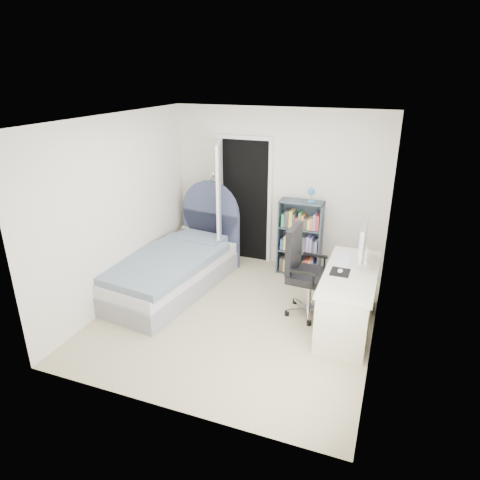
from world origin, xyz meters
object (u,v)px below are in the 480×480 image
(bookcase, at_px, (300,241))
(desk, at_px, (349,296))
(floor_lamp, at_px, (213,225))
(office_chair, at_px, (303,267))
(bed, at_px, (175,267))
(nightstand, at_px, (190,236))

(bookcase, distance_m, desk, 1.57)
(floor_lamp, relative_size, office_chair, 1.29)
(bed, relative_size, desk, 1.54)
(floor_lamp, bearing_deg, desk, -27.64)
(desk, relative_size, office_chair, 1.29)
(bed, height_order, floor_lamp, floor_lamp)
(bookcase, height_order, desk, bookcase)
(floor_lamp, distance_m, bookcase, 1.46)
(desk, xyz_separation_m, office_chair, (-0.61, 0.12, 0.24))
(floor_lamp, bearing_deg, nightstand, 176.91)
(nightstand, bearing_deg, office_chair, -27.25)
(bed, relative_size, floor_lamp, 1.54)
(nightstand, relative_size, floor_lamp, 0.36)
(bookcase, bearing_deg, floor_lamp, -178.87)
(nightstand, bearing_deg, bookcase, 0.12)
(bed, height_order, bookcase, bookcase)
(floor_lamp, xyz_separation_m, desk, (2.37, -1.24, -0.22))
(bed, bearing_deg, desk, -3.68)
(bed, height_order, desk, bed)
(nightstand, bearing_deg, floor_lamp, -3.09)
(bookcase, bearing_deg, office_chair, -75.15)
(bookcase, bearing_deg, nightstand, -179.88)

